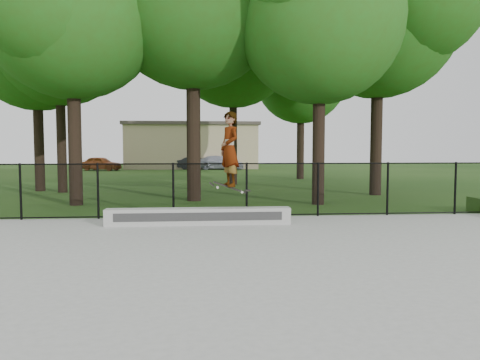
{
  "coord_description": "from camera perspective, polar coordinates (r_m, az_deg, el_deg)",
  "views": [
    {
      "loc": [
        -1.28,
        -6.83,
        1.97
      ],
      "look_at": [
        -0.33,
        4.2,
        1.2
      ],
      "focal_mm": 35.0,
      "sensor_mm": 36.0,
      "label": 1
    }
  ],
  "objects": [
    {
      "name": "ground",
      "position": [
        7.22,
        5.61,
        -11.88
      ],
      "size": [
        100.0,
        100.0,
        0.0
      ],
      "primitive_type": "plane",
      "color": "#214D15",
      "rests_on": "ground"
    },
    {
      "name": "concrete_slab",
      "position": [
        7.21,
        5.62,
        -11.66
      ],
      "size": [
        14.0,
        12.0,
        0.06
      ],
      "primitive_type": "cube",
      "color": "gray",
      "rests_on": "ground"
    },
    {
      "name": "grind_ledge",
      "position": [
        11.65,
        -5.05,
        -4.44
      ],
      "size": [
        4.56,
        0.4,
        0.41
      ],
      "primitive_type": "cube",
      "color": "#B2B3AE",
      "rests_on": "concrete_slab"
    },
    {
      "name": "car_a",
      "position": [
        41.68,
        -16.61,
        1.94
      ],
      "size": [
        3.77,
        2.5,
        1.2
      ],
      "primitive_type": "imported",
      "rotation": [
        0.0,
        0.0,
        1.23
      ],
      "color": "#94451B",
      "rests_on": "ground"
    },
    {
      "name": "car_b",
      "position": [
        41.99,
        -5.22,
        2.07
      ],
      "size": [
        3.34,
        1.87,
        1.15
      ],
      "primitive_type": "imported",
      "rotation": [
        0.0,
        0.0,
        1.35
      ],
      "color": "black",
      "rests_on": "ground"
    },
    {
      "name": "car_c",
      "position": [
        41.68,
        -2.46,
        2.13
      ],
      "size": [
        4.04,
        2.02,
        1.24
      ],
      "primitive_type": "imported",
      "rotation": [
        0.0,
        0.0,
        1.5
      ],
      "color": "#9B9DB0",
      "rests_on": "ground"
    },
    {
      "name": "skater_airborne",
      "position": [
        11.48,
        -1.28,
        3.64
      ],
      "size": [
        0.8,
        0.79,
        2.05
      ],
      "color": "black",
      "rests_on": "ground"
    },
    {
      "name": "chainlink_fence",
      "position": [
        12.84,
        0.82,
        -1.19
      ],
      "size": [
        16.06,
        0.06,
        1.5
      ],
      "color": "black",
      "rests_on": "concrete_slab"
    },
    {
      "name": "tree_row",
      "position": [
        21.13,
        -4.15,
        17.44
      ],
      "size": [
        20.74,
        18.66,
        10.77
      ],
      "color": "black",
      "rests_on": "ground"
    },
    {
      "name": "distant_building",
      "position": [
        44.83,
        -5.87,
        4.22
      ],
      "size": [
        12.4,
        6.4,
        4.3
      ],
      "color": "tan",
      "rests_on": "ground"
    }
  ]
}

